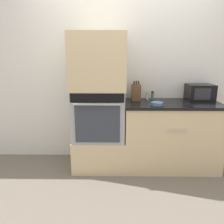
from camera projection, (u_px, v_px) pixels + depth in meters
ground_plane at (125, 176)px, 2.68m from camera, size 12.00×12.00×0.00m
wall_back at (124, 70)px, 2.99m from camera, size 8.00×0.05×2.50m
oven_cabinet_base at (100, 151)px, 2.92m from camera, size 0.66×0.60×0.41m
wall_oven at (99, 114)px, 2.80m from camera, size 0.64×0.64×0.62m
oven_cabinet_upper at (98, 62)px, 2.64m from camera, size 0.66×0.60×0.67m
counter_unit at (170, 135)px, 2.86m from camera, size 1.21×0.63×0.87m
microwave at (200, 92)px, 2.85m from camera, size 0.33×0.29×0.21m
knife_block at (136, 92)px, 2.88m from camera, size 0.12×0.14×0.25m
bowl at (157, 104)px, 2.59m from camera, size 0.15×0.15×0.04m
condiment_jar_near at (152, 95)px, 2.93m from camera, size 0.04×0.04×0.11m
condiment_jar_mid at (147, 96)px, 2.93m from camera, size 0.04×0.04×0.10m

